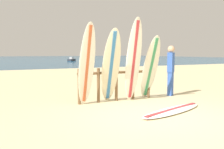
{
  "coord_description": "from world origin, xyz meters",
  "views": [
    {
      "loc": [
        -3.42,
        -4.48,
        1.51
      ],
      "look_at": [
        0.11,
        2.54,
        0.8
      ],
      "focal_mm": 39.35,
      "sensor_mm": 36.0,
      "label": 1
    }
  ],
  "objects_px": {
    "surfboard_leaning_center": "(150,68)",
    "surfboard_leaning_left": "(111,67)",
    "surfboard_rack": "(116,81)",
    "surfboard_leaning_center_left": "(133,60)",
    "beachgoer_standing": "(171,68)",
    "surfboard_leaning_far_left": "(87,64)",
    "small_boat_offshore": "(72,60)",
    "surfboard_lying_on_sand": "(173,110)"
  },
  "relations": [
    {
      "from": "surfboard_rack",
      "to": "surfboard_leaning_center_left",
      "type": "relative_size",
      "value": 1.0
    },
    {
      "from": "surfboard_rack",
      "to": "small_boat_offshore",
      "type": "distance_m",
      "value": 36.48
    },
    {
      "from": "surfboard_leaning_center",
      "to": "surfboard_lying_on_sand",
      "type": "xyz_separation_m",
      "value": [
        -0.49,
        -1.68,
        -0.99
      ]
    },
    {
      "from": "beachgoer_standing",
      "to": "small_boat_offshore",
      "type": "xyz_separation_m",
      "value": [
        7.46,
        35.23,
        -0.7
      ]
    },
    {
      "from": "surfboard_leaning_center_left",
      "to": "surfboard_lying_on_sand",
      "type": "relative_size",
      "value": 1.05
    },
    {
      "from": "surfboard_lying_on_sand",
      "to": "small_boat_offshore",
      "type": "height_order",
      "value": "small_boat_offshore"
    },
    {
      "from": "surfboard_leaning_center",
      "to": "small_boat_offshore",
      "type": "distance_m",
      "value": 36.45
    },
    {
      "from": "surfboard_leaning_far_left",
      "to": "surfboard_leaning_center_left",
      "type": "xyz_separation_m",
      "value": [
        1.45,
        -0.12,
        0.1
      ]
    },
    {
      "from": "surfboard_leaning_far_left",
      "to": "small_boat_offshore",
      "type": "xyz_separation_m",
      "value": [
        10.66,
        35.46,
        -0.92
      ]
    },
    {
      "from": "surfboard_rack",
      "to": "beachgoer_standing",
      "type": "height_order",
      "value": "beachgoer_standing"
    },
    {
      "from": "surfboard_leaning_left",
      "to": "surfboard_lying_on_sand",
      "type": "height_order",
      "value": "surfboard_leaning_left"
    },
    {
      "from": "surfboard_leaning_center_left",
      "to": "beachgoer_standing",
      "type": "height_order",
      "value": "surfboard_leaning_center_left"
    },
    {
      "from": "surfboard_leaning_left",
      "to": "surfboard_leaning_center_left",
      "type": "relative_size",
      "value": 0.86
    },
    {
      "from": "surfboard_leaning_center",
      "to": "surfboard_leaning_far_left",
      "type": "bearing_deg",
      "value": -179.7
    },
    {
      "from": "surfboard_leaning_left",
      "to": "beachgoer_standing",
      "type": "bearing_deg",
      "value": 6.26
    },
    {
      "from": "surfboard_rack",
      "to": "surfboard_leaning_center_left",
      "type": "height_order",
      "value": "surfboard_leaning_center_left"
    },
    {
      "from": "surfboard_leaning_center",
      "to": "surfboard_leaning_left",
      "type": "bearing_deg",
      "value": -177.83
    },
    {
      "from": "surfboard_leaning_left",
      "to": "surfboard_lying_on_sand",
      "type": "relative_size",
      "value": 0.91
    },
    {
      "from": "surfboard_rack",
      "to": "small_boat_offshore",
      "type": "bearing_deg",
      "value": 74.76
    },
    {
      "from": "surfboard_leaning_center_left",
      "to": "surfboard_leaning_center",
      "type": "height_order",
      "value": "surfboard_leaning_center_left"
    },
    {
      "from": "surfboard_rack",
      "to": "surfboard_lying_on_sand",
      "type": "bearing_deg",
      "value": -72.39
    },
    {
      "from": "surfboard_rack",
      "to": "surfboard_leaning_far_left",
      "type": "relative_size",
      "value": 1.08
    },
    {
      "from": "surfboard_lying_on_sand",
      "to": "beachgoer_standing",
      "type": "distance_m",
      "value": 2.59
    },
    {
      "from": "surfboard_leaning_left",
      "to": "surfboard_leaning_center",
      "type": "xyz_separation_m",
      "value": [
        1.45,
        0.05,
        -0.07
      ]
    },
    {
      "from": "surfboard_leaning_left",
      "to": "surfboard_leaning_center_left",
      "type": "bearing_deg",
      "value": -6.34
    },
    {
      "from": "surfboard_leaning_far_left",
      "to": "surfboard_leaning_center",
      "type": "distance_m",
      "value": 2.18
    },
    {
      "from": "surfboard_rack",
      "to": "surfboard_leaning_left",
      "type": "bearing_deg",
      "value": -138.05
    },
    {
      "from": "surfboard_leaning_left",
      "to": "surfboard_leaning_center_left",
      "type": "xyz_separation_m",
      "value": [
        0.72,
        -0.08,
        0.18
      ]
    },
    {
      "from": "surfboard_leaning_left",
      "to": "beachgoer_standing",
      "type": "relative_size",
      "value": 1.26
    },
    {
      "from": "surfboard_leaning_far_left",
      "to": "beachgoer_standing",
      "type": "xyz_separation_m",
      "value": [
        3.2,
        0.23,
        -0.21
      ]
    },
    {
      "from": "surfboard_rack",
      "to": "surfboard_leaning_center",
      "type": "xyz_separation_m",
      "value": [
        1.1,
        -0.25,
        0.4
      ]
    },
    {
      "from": "beachgoer_standing",
      "to": "small_boat_offshore",
      "type": "relative_size",
      "value": 0.7
    },
    {
      "from": "surfboard_leaning_center_left",
      "to": "beachgoer_standing",
      "type": "relative_size",
      "value": 1.46
    },
    {
      "from": "surfboard_leaning_center_left",
      "to": "surfboard_lying_on_sand",
      "type": "height_order",
      "value": "surfboard_leaning_center_left"
    },
    {
      "from": "surfboard_leaning_left",
      "to": "surfboard_lying_on_sand",
      "type": "distance_m",
      "value": 2.16
    },
    {
      "from": "surfboard_leaning_center_left",
      "to": "surfboard_lying_on_sand",
      "type": "bearing_deg",
      "value": -81.33
    },
    {
      "from": "surfboard_leaning_far_left",
      "to": "surfboard_leaning_left",
      "type": "bearing_deg",
      "value": -3.4
    },
    {
      "from": "surfboard_lying_on_sand",
      "to": "surfboard_rack",
      "type": "bearing_deg",
      "value": 107.61
    },
    {
      "from": "surfboard_rack",
      "to": "surfboard_leaning_far_left",
      "type": "distance_m",
      "value": 1.24
    },
    {
      "from": "surfboard_leaning_center_left",
      "to": "small_boat_offshore",
      "type": "relative_size",
      "value": 1.02
    },
    {
      "from": "surfboard_leaning_left",
      "to": "beachgoer_standing",
      "type": "xyz_separation_m",
      "value": [
        2.46,
        0.27,
        -0.14
      ]
    },
    {
      "from": "surfboard_lying_on_sand",
      "to": "beachgoer_standing",
      "type": "xyz_separation_m",
      "value": [
        1.51,
        1.89,
        0.92
      ]
    }
  ]
}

